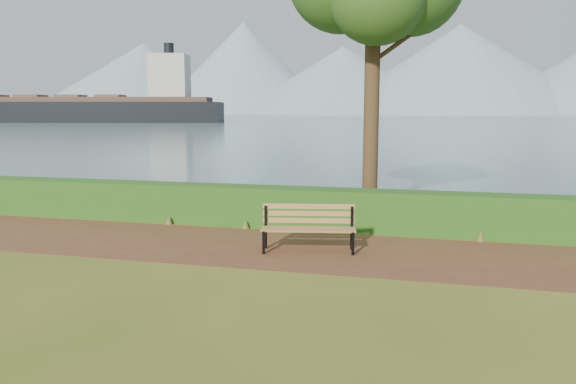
# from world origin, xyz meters

# --- Properties ---
(ground) EXTENTS (140.00, 140.00, 0.00)m
(ground) POSITION_xyz_m (0.00, 0.00, 0.00)
(ground) COLOR #4E5919
(ground) RESTS_ON ground
(path) EXTENTS (40.00, 3.40, 0.01)m
(path) POSITION_xyz_m (0.00, 0.30, 0.01)
(path) COLOR #542C1D
(path) RESTS_ON ground
(hedge) EXTENTS (32.00, 0.85, 1.00)m
(hedge) POSITION_xyz_m (0.00, 2.60, 0.50)
(hedge) COLOR #1A4A15
(hedge) RESTS_ON ground
(water) EXTENTS (700.00, 510.00, 0.00)m
(water) POSITION_xyz_m (0.00, 260.00, 0.01)
(water) COLOR slate
(water) RESTS_ON ground
(mountains) EXTENTS (585.00, 190.00, 70.00)m
(mountains) POSITION_xyz_m (-9.17, 406.05, 27.70)
(mountains) COLOR #7D97A7
(mountains) RESTS_ON ground
(bench) EXTENTS (2.03, 0.94, 0.98)m
(bench) POSITION_xyz_m (0.90, 0.26, 0.57)
(bench) COLOR black
(bench) RESTS_ON ground
(cargo_ship) EXTENTS (69.26, 26.60, 20.84)m
(cargo_ship) POSITION_xyz_m (-77.66, 111.03, 3.11)
(cargo_ship) COLOR black
(cargo_ship) RESTS_ON ground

